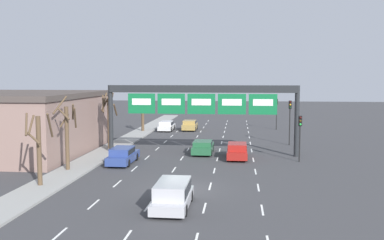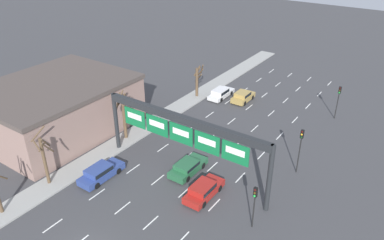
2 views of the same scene
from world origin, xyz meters
The scene contains 18 objects.
ground_plane centered at (0.00, 0.00, 0.00)m, with size 220.00×220.00×0.00m, color #3D3D3F.
sidewalk_left centered at (-9.65, 0.00, 0.07)m, with size 2.80×110.00×0.15m.
lane_dashes centered at (0.00, 13.50, 0.00)m, with size 10.02×67.00×0.01m.
sign_gantry centered at (0.00, 13.05, 5.51)m, with size 18.55×0.70×6.76m.
building_near centered at (-18.25, 12.22, 3.03)m, with size 13.88×17.11×6.05m.
car_red centered at (3.47, 11.46, 0.77)m, with size 1.88×4.63×1.45m.
suv_silver centered at (-0.16, -4.20, 0.88)m, with size 1.98×4.76×1.56m.
car_green centered at (0.09, 13.73, 0.70)m, with size 1.96×4.60×1.29m.
car_white centered at (-6.58, 31.58, 0.73)m, with size 1.87×4.81×1.35m.
car_blue centered at (-6.45, 7.97, 0.78)m, with size 1.86×4.87×1.46m.
car_gold centered at (-3.33, 32.25, 0.77)m, with size 1.94×4.05×1.45m.
traffic_light_near_gantry centered at (9.03, 34.37, 3.19)m, with size 0.30×0.35×4.46m.
traffic_light_mid_block centered at (9.23, 20.09, 3.53)m, with size 0.30×0.35×4.97m.
traffic_light_far_end centered at (9.00, 10.46, 2.97)m, with size 0.30×0.35×4.13m.
tree_bare_closest centered at (-9.59, 29.99, 2.71)m, with size 1.79×1.32×4.97m.
tree_bare_second centered at (-9.88, 15.17, 3.24)m, with size 1.66×1.62×5.80m.
tree_bare_third centered at (-9.96, -0.52, 2.90)m, with size 2.09×2.07×5.01m.
tree_bare_furthest centered at (-10.01, 4.52, 3.17)m, with size 1.95×1.55×5.87m.
Camera 1 is at (3.53, -27.95, 7.49)m, focal length 40.00 mm.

